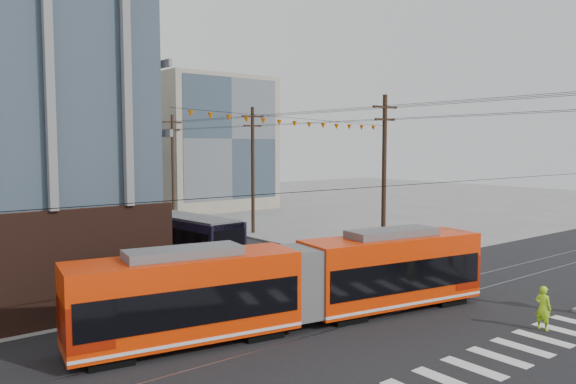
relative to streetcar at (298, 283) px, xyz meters
name	(u,v)px	position (x,y,z in m)	size (l,w,h in m)	color
ground	(444,332)	(4.18, -4.42, -1.83)	(160.00, 160.00, 0.00)	slate
bg_bldg_ne_near	(201,143)	(20.18, 43.58, 6.17)	(14.00, 14.00, 16.00)	gray
bg_bldg_ne_far	(148,150)	(22.18, 63.58, 5.17)	(16.00, 16.00, 14.00)	#8C99A5
utility_pole_far	(119,163)	(12.68, 51.58, 3.67)	(0.30, 0.30, 11.00)	black
streetcar	(298,283)	(0.00, 0.00, 0.00)	(19.00, 2.67, 3.66)	red
city_bus	(172,238)	(1.55, 14.82, -0.12)	(2.61, 12.05, 3.41)	black
parked_car_silver	(164,269)	(-1.13, 10.54, -1.06)	(1.63, 4.68, 1.54)	#B6B6B6
parked_car_white	(143,261)	(-1.04, 13.56, -1.10)	(2.04, 5.03, 1.46)	silver
parked_car_grey	(109,252)	(-1.55, 17.70, -1.15)	(2.26, 4.91, 1.36)	#42434B
pedestrian	(543,308)	(7.64, -6.85, -0.89)	(0.68, 0.45, 1.87)	#B0F41E
jersey_barrier	(372,255)	(12.48, 7.37, -1.46)	(0.83, 3.69, 0.74)	gray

